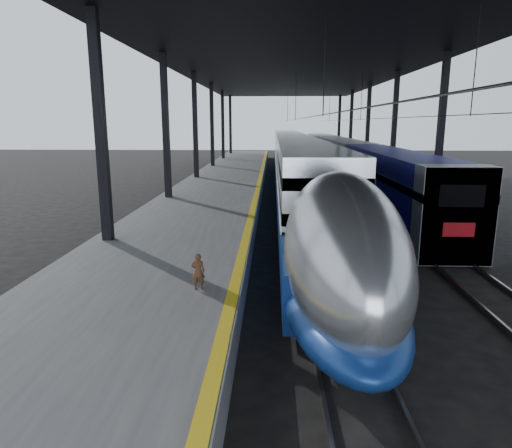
{
  "coord_description": "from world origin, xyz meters",
  "views": [
    {
      "loc": [
        0.29,
        -11.2,
        5.22
      ],
      "look_at": [
        -0.25,
        3.31,
        2.0
      ],
      "focal_mm": 32.0,
      "sensor_mm": 36.0,
      "label": 1
    }
  ],
  "objects": [
    {
      "name": "second_train",
      "position": [
        7.0,
        32.35,
        1.88
      ],
      "size": [
        2.7,
        56.05,
        3.72
      ],
      "color": "navy",
      "rests_on": "ground"
    },
    {
      "name": "canopy",
      "position": [
        1.9,
        20.0,
        9.12
      ],
      "size": [
        18.0,
        75.0,
        9.47
      ],
      "color": "black",
      "rests_on": "ground"
    },
    {
      "name": "ground",
      "position": [
        0.0,
        0.0,
        0.0
      ],
      "size": [
        160.0,
        160.0,
        0.0
      ],
      "primitive_type": "plane",
      "color": "black",
      "rests_on": "ground"
    },
    {
      "name": "platform",
      "position": [
        -3.5,
        20.0,
        0.5
      ],
      "size": [
        6.0,
        80.0,
        1.0
      ],
      "primitive_type": "cube",
      "color": "#4C4C4F",
      "rests_on": "ground"
    },
    {
      "name": "yellow_strip",
      "position": [
        -0.7,
        20.0,
        1.0
      ],
      "size": [
        0.3,
        80.0,
        0.01
      ],
      "primitive_type": "cube",
      "color": "gold",
      "rests_on": "platform"
    },
    {
      "name": "rails",
      "position": [
        4.5,
        20.0,
        0.08
      ],
      "size": [
        6.52,
        80.0,
        0.16
      ],
      "color": "slate",
      "rests_on": "ground"
    },
    {
      "name": "tgv_train",
      "position": [
        2.0,
        27.28,
        1.96
      ],
      "size": [
        2.93,
        65.2,
        4.19
      ],
      "color": "#B7B9BF",
      "rests_on": "ground"
    },
    {
      "name": "child",
      "position": [
        -1.62,
        -0.04,
        1.48
      ],
      "size": [
        0.37,
        0.26,
        0.96
      ],
      "primitive_type": "imported",
      "rotation": [
        0.0,
        0.0,
        3.23
      ],
      "color": "#4E2F1A",
      "rests_on": "platform"
    }
  ]
}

